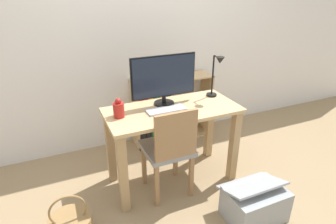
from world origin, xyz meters
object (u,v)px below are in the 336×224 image
keyboard (166,110)px  desk_lamp (216,73)px  monitor (164,78)px  vase (119,109)px  storage_box (255,203)px  bookshelf (159,112)px  chair (170,148)px

keyboard → desk_lamp: size_ratio=0.85×
monitor → vase: bearing=-166.7°
keyboard → desk_lamp: (0.54, 0.09, 0.24)m
monitor → keyboard: monitor is taller
keyboard → storage_box: keyboard is taller
desk_lamp → storage_box: size_ratio=0.85×
keyboard → bookshelf: 0.87m
monitor → storage_box: bearing=-63.2°
keyboard → bookshelf: bookshelf is taller
vase → chair: (0.36, -0.21, -0.34)m
storage_box → vase: bearing=139.4°
monitor → bookshelf: 0.89m
vase → storage_box: vase is taller
desk_lamp → chair: size_ratio=0.47×
vase → chair: size_ratio=0.19×
keyboard → desk_lamp: bearing=9.4°
monitor → bookshelf: size_ratio=0.63×
keyboard → storage_box: bearing=-56.4°
chair → bookshelf: chair is taller
monitor → desk_lamp: bearing=-6.3°
vase → monitor: bearing=13.3°
monitor → chair: (-0.08, -0.31, -0.52)m
monitor → bookshelf: monitor is taller
monitor → vase: 0.49m
chair → storage_box: chair is taller
storage_box → keyboard: bearing=123.6°
keyboard → storage_box: (0.47, -0.70, -0.61)m
monitor → storage_box: (0.43, -0.85, -0.85)m
keyboard → bookshelf: size_ratio=0.36×
desk_lamp → chair: (-0.58, -0.26, -0.52)m
monitor → chair: 0.61m
vase → desk_lamp: (0.94, 0.05, 0.18)m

